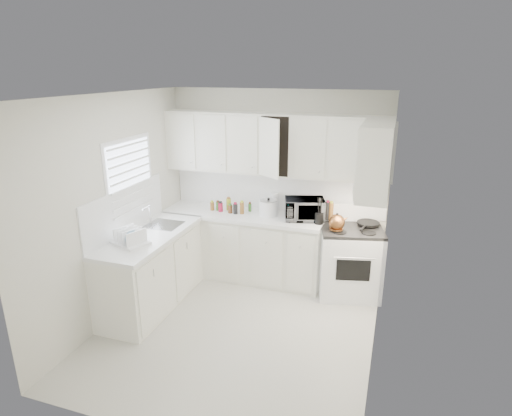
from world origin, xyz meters
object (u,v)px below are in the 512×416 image
at_px(stove, 351,252).
at_px(dish_rack, 130,235).
at_px(microwave, 305,207).
at_px(utensil_crock, 319,210).
at_px(tea_kettle, 337,221).
at_px(rice_cooker, 268,207).

bearing_deg(stove, dish_rack, -162.77).
bearing_deg(microwave, utensil_crock, -43.81).
bearing_deg(tea_kettle, rice_cooker, 146.80).
distance_m(microwave, rice_cooker, 0.50).
distance_m(stove, microwave, 0.83).
relative_size(stove, rice_cooker, 4.79).
bearing_deg(rice_cooker, dish_rack, -148.32).
xyz_separation_m(tea_kettle, dish_rack, (-2.15, -1.22, 0.00)).
bearing_deg(dish_rack, rice_cooker, 70.29).
xyz_separation_m(stove, tea_kettle, (-0.18, -0.16, 0.47)).
bearing_deg(microwave, dish_rack, -156.62).
height_order(stove, microwave, microwave).
bearing_deg(dish_rack, stove, 50.44).
xyz_separation_m(rice_cooker, dish_rack, (-1.20, -1.45, -0.02)).
bearing_deg(tea_kettle, stove, 22.11).
bearing_deg(rice_cooker, microwave, -19.31).
bearing_deg(rice_cooker, tea_kettle, -32.51).
bearing_deg(dish_rack, microwave, 60.35).
relative_size(tea_kettle, dish_rack, 0.63).
bearing_deg(tea_kettle, dish_rack, -169.93).
distance_m(stove, tea_kettle, 0.52).
bearing_deg(stove, microwave, 160.52).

